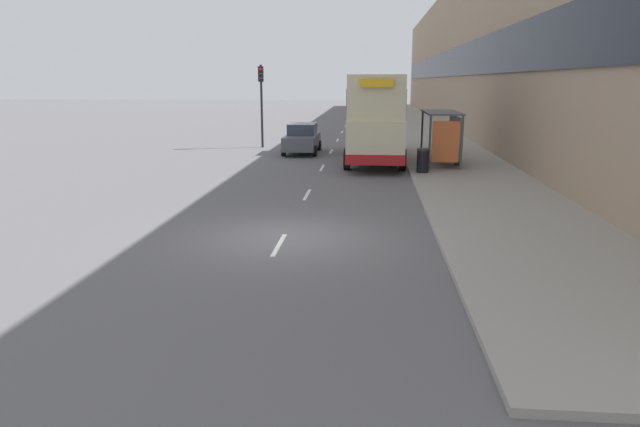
{
  "coord_description": "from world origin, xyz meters",
  "views": [
    {
      "loc": [
        2.22,
        -14.4,
        4.03
      ],
      "look_at": [
        -0.37,
        15.48,
        -2.96
      ],
      "focal_mm": 32.0,
      "sensor_mm": 36.0,
      "label": 1
    }
  ],
  "objects_px": {
    "bus_shelter": "(446,128)",
    "car_0": "(302,138)",
    "pedestrian_1": "(458,147)",
    "car_1": "(368,106)",
    "traffic_light_far_kerb": "(261,92)",
    "car_2": "(379,115)",
    "double_decker_bus_near": "(375,116)",
    "pedestrian_at_shelter": "(451,143)",
    "litter_bin": "(423,160)"
  },
  "relations": [
    {
      "from": "double_decker_bus_near",
      "to": "traffic_light_far_kerb",
      "type": "xyz_separation_m",
      "value": [
        -6.88,
        5.58,
        1.07
      ]
    },
    {
      "from": "litter_bin",
      "to": "traffic_light_far_kerb",
      "type": "height_order",
      "value": "traffic_light_far_kerb"
    },
    {
      "from": "pedestrian_at_shelter",
      "to": "litter_bin",
      "type": "distance_m",
      "value": 4.41
    },
    {
      "from": "car_2",
      "to": "traffic_light_far_kerb",
      "type": "height_order",
      "value": "traffic_light_far_kerb"
    },
    {
      "from": "bus_shelter",
      "to": "car_1",
      "type": "xyz_separation_m",
      "value": [
        -3.78,
        46.84,
        -0.99
      ]
    },
    {
      "from": "car_2",
      "to": "pedestrian_at_shelter",
      "type": "relative_size",
      "value": 2.19
    },
    {
      "from": "car_0",
      "to": "car_2",
      "type": "xyz_separation_m",
      "value": [
        4.73,
        23.14,
        0.06
      ]
    },
    {
      "from": "car_1",
      "to": "traffic_light_far_kerb",
      "type": "height_order",
      "value": "traffic_light_far_kerb"
    },
    {
      "from": "bus_shelter",
      "to": "double_decker_bus_near",
      "type": "distance_m",
      "value": 3.88
    },
    {
      "from": "pedestrian_at_shelter",
      "to": "pedestrian_1",
      "type": "xyz_separation_m",
      "value": [
        0.07,
        -1.81,
        -0.02
      ]
    },
    {
      "from": "double_decker_bus_near",
      "to": "car_0",
      "type": "bearing_deg",
      "value": 143.45
    },
    {
      "from": "double_decker_bus_near",
      "to": "car_1",
      "type": "bearing_deg",
      "value": 90.62
    },
    {
      "from": "car_1",
      "to": "litter_bin",
      "type": "xyz_separation_m",
      "value": [
        2.56,
        -49.33,
        -0.22
      ]
    },
    {
      "from": "car_1",
      "to": "traffic_light_far_kerb",
      "type": "distance_m",
      "value": 39.85
    },
    {
      "from": "car_1",
      "to": "pedestrian_at_shelter",
      "type": "height_order",
      "value": "pedestrian_at_shelter"
    },
    {
      "from": "car_2",
      "to": "pedestrian_1",
      "type": "xyz_separation_m",
      "value": [
        3.25,
        -28.43,
        0.12
      ]
    },
    {
      "from": "bus_shelter",
      "to": "double_decker_bus_near",
      "type": "xyz_separation_m",
      "value": [
        -3.3,
        2.0,
        0.41
      ]
    },
    {
      "from": "pedestrian_1",
      "to": "pedestrian_at_shelter",
      "type": "bearing_deg",
      "value": 92.29
    },
    {
      "from": "car_0",
      "to": "pedestrian_1",
      "type": "bearing_deg",
      "value": 146.43
    },
    {
      "from": "pedestrian_at_shelter",
      "to": "litter_bin",
      "type": "bearing_deg",
      "value": -113.34
    },
    {
      "from": "car_2",
      "to": "traffic_light_far_kerb",
      "type": "xyz_separation_m",
      "value": [
        -7.52,
        -20.59,
        2.45
      ]
    },
    {
      "from": "car_2",
      "to": "car_0",
      "type": "bearing_deg",
      "value": -101.55
    },
    {
      "from": "litter_bin",
      "to": "traffic_light_far_kerb",
      "type": "distance_m",
      "value": 13.74
    },
    {
      "from": "car_1",
      "to": "traffic_light_far_kerb",
      "type": "relative_size",
      "value": 0.86
    },
    {
      "from": "bus_shelter",
      "to": "car_0",
      "type": "distance_m",
      "value": 8.99
    },
    {
      "from": "litter_bin",
      "to": "traffic_light_far_kerb",
      "type": "xyz_separation_m",
      "value": [
        -8.95,
        10.08,
        2.68
      ]
    },
    {
      "from": "pedestrian_at_shelter",
      "to": "litter_bin",
      "type": "height_order",
      "value": "pedestrian_at_shelter"
    },
    {
      "from": "double_decker_bus_near",
      "to": "traffic_light_far_kerb",
      "type": "distance_m",
      "value": 8.92
    },
    {
      "from": "car_0",
      "to": "litter_bin",
      "type": "distance_m",
      "value": 9.72
    },
    {
      "from": "car_0",
      "to": "car_1",
      "type": "distance_m",
      "value": 41.97
    },
    {
      "from": "double_decker_bus_near",
      "to": "car_2",
      "type": "bearing_deg",
      "value": 88.59
    },
    {
      "from": "bus_shelter",
      "to": "car_2",
      "type": "relative_size",
      "value": 1.1
    },
    {
      "from": "car_0",
      "to": "pedestrian_at_shelter",
      "type": "relative_size",
      "value": 2.59
    },
    {
      "from": "car_0",
      "to": "pedestrian_1",
      "type": "distance_m",
      "value": 9.57
    },
    {
      "from": "litter_bin",
      "to": "car_0",
      "type": "bearing_deg",
      "value": 129.31
    },
    {
      "from": "bus_shelter",
      "to": "car_2",
      "type": "distance_m",
      "value": 28.31
    },
    {
      "from": "car_0",
      "to": "litter_bin",
      "type": "bearing_deg",
      "value": 129.31
    },
    {
      "from": "car_1",
      "to": "pedestrian_1",
      "type": "bearing_deg",
      "value": -84.69
    },
    {
      "from": "bus_shelter",
      "to": "pedestrian_at_shelter",
      "type": "distance_m",
      "value": 1.84
    },
    {
      "from": "car_2",
      "to": "traffic_light_far_kerb",
      "type": "relative_size",
      "value": 0.77
    },
    {
      "from": "pedestrian_at_shelter",
      "to": "bus_shelter",
      "type": "bearing_deg",
      "value": -108.61
    },
    {
      "from": "pedestrian_at_shelter",
      "to": "car_0",
      "type": "bearing_deg",
      "value": 156.21
    },
    {
      "from": "pedestrian_at_shelter",
      "to": "pedestrian_1",
      "type": "relative_size",
      "value": 1.02
    },
    {
      "from": "double_decker_bus_near",
      "to": "pedestrian_1",
      "type": "distance_m",
      "value": 4.68
    },
    {
      "from": "bus_shelter",
      "to": "car_0",
      "type": "height_order",
      "value": "bus_shelter"
    },
    {
      "from": "double_decker_bus_near",
      "to": "pedestrian_at_shelter",
      "type": "relative_size",
      "value": 5.79
    },
    {
      "from": "car_0",
      "to": "pedestrian_at_shelter",
      "type": "distance_m",
      "value": 8.64
    },
    {
      "from": "car_1",
      "to": "pedestrian_at_shelter",
      "type": "xyz_separation_m",
      "value": [
        4.3,
        -45.29,
        0.14
      ]
    },
    {
      "from": "car_1",
      "to": "litter_bin",
      "type": "height_order",
      "value": "car_1"
    },
    {
      "from": "bus_shelter",
      "to": "car_2",
      "type": "height_order",
      "value": "bus_shelter"
    }
  ]
}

